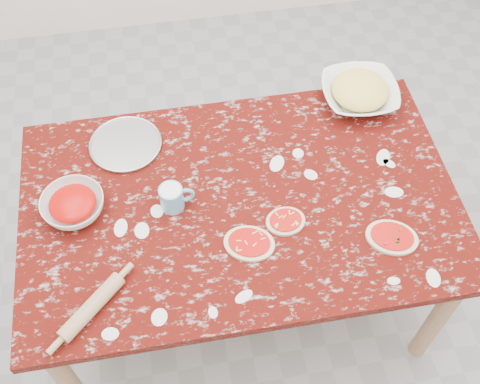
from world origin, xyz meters
The scene contains 10 objects.
ground centered at (0.00, 0.00, 0.00)m, with size 4.00×4.00×0.00m, color gray.
worktable centered at (0.00, 0.00, 0.67)m, with size 1.60×1.00×0.75m.
pizza_tray centered at (-0.40, 0.33, 0.76)m, with size 0.28×0.28×0.01m, color #B2B2B7.
sauce_bowl centered at (-0.60, 0.05, 0.79)m, with size 0.23×0.23×0.07m, color white.
cheese_bowl centered at (0.57, 0.41, 0.79)m, with size 0.31×0.31×0.08m, color white.
flour_mug centered at (-0.24, 0.02, 0.80)m, with size 0.13×0.09×0.10m.
pizza_left centered at (0.00, -0.19, 0.76)m, with size 0.22×0.19×0.02m.
pizza_mid centered at (0.14, -0.12, 0.76)m, with size 0.15×0.13×0.02m.
pizza_right centered at (0.50, -0.25, 0.76)m, with size 0.22×0.20×0.02m.
rolling_pin centered at (-0.54, -0.35, 0.78)m, with size 0.05×0.05×0.26m, color tan.
Camera 1 is at (-0.21, -1.19, 2.52)m, focal length 43.67 mm.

